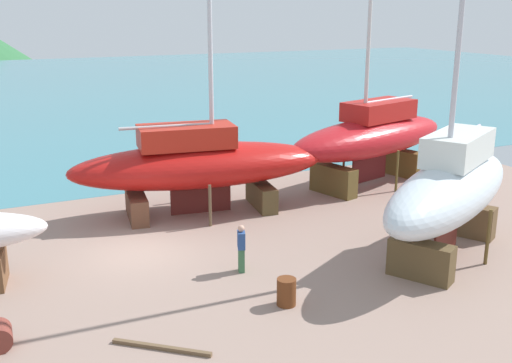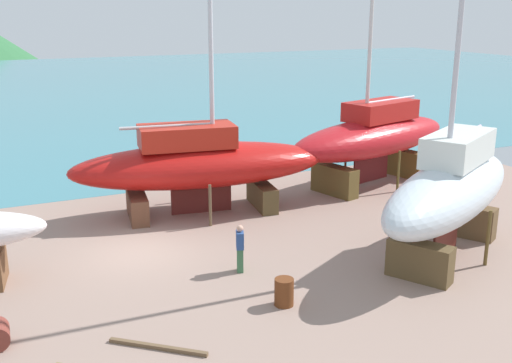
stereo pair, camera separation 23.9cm
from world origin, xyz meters
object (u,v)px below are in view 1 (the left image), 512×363
sailboat_large_starboard (199,164)px  sailboat_small_center (451,189)px  barrel_ochre (286,292)px  sailboat_far_slipway (371,136)px  worker (241,248)px

sailboat_large_starboard → sailboat_small_center: bearing=-44.0°
sailboat_small_center → barrel_ochre: (-6.82, -0.96, -2.00)m
sailboat_large_starboard → sailboat_small_center: 10.10m
sailboat_far_slipway → barrel_ochre: bearing=29.3°
sailboat_large_starboard → sailboat_far_slipway: 9.09m
sailboat_small_center → sailboat_far_slipway: bearing=-137.8°
sailboat_small_center → sailboat_large_starboard: bearing=-81.5°
sailboat_large_starboard → sailboat_far_slipway: sailboat_far_slipway is taller
sailboat_large_starboard → barrel_ochre: bearing=-85.8°
sailboat_large_starboard → barrel_ochre: 9.13m
sailboat_far_slipway → worker: size_ratio=10.93×
sailboat_large_starboard → sailboat_small_center: (6.18, -7.98, 0.27)m
sailboat_far_slipway → barrel_ochre: sailboat_far_slipway is taller
sailboat_small_center → worker: bearing=-43.2°
sailboat_far_slipway → sailboat_small_center: size_ratio=1.10×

